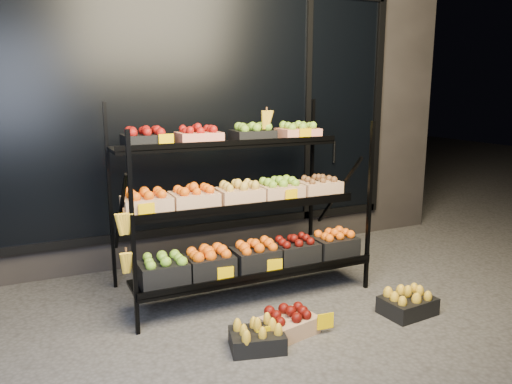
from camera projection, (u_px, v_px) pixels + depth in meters
name	position (u px, v px, depth m)	size (l,w,h in m)	color
ground	(273.00, 317.00, 3.93)	(24.00, 24.00, 0.00)	#514F4C
building	(175.00, 90.00, 5.87)	(6.00, 2.08, 3.50)	#2D2826
display_rack	(241.00, 204.00, 4.29)	(2.18, 1.02, 1.69)	black
tag_floor_a	(265.00, 340.00, 3.45)	(0.13, 0.01, 0.12)	#EAB500
tag_floor_b	(325.00, 326.00, 3.65)	(0.13, 0.01, 0.12)	#EAB500
floor_crate_midleft	(257.00, 337.00, 3.44)	(0.43, 0.36, 0.19)	black
floor_crate_midright	(290.00, 322.00, 3.66)	(0.43, 0.35, 0.19)	tan
floor_crate_right	(408.00, 303.00, 3.97)	(0.43, 0.33, 0.20)	black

